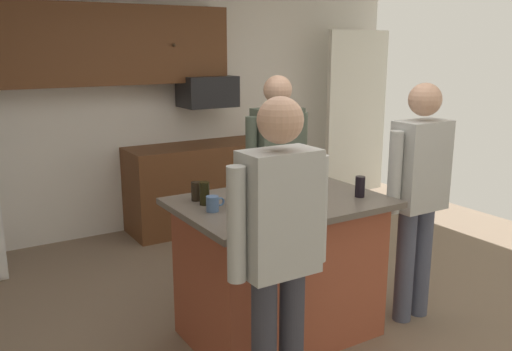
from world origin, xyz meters
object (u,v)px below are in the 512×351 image
Objects in this scene: kitchen_island at (280,267)px; mug_ceramic_white at (213,204)px; mug_blue_stoneware at (255,187)px; person_guest_by_door at (419,187)px; glass_pilsner at (232,194)px; glass_dark_ale at (197,191)px; glass_short_whisky at (204,193)px; tumbler_amber at (360,187)px; person_elder_center at (277,166)px; serving_tray at (276,199)px; microwave_over_range at (207,91)px; glass_stout_tall at (282,199)px; person_guest_left at (279,243)px.

mug_ceramic_white is (-0.48, 0.01, 0.52)m from kitchen_island.
mug_ceramic_white is at bearing -155.10° from mug_blue_stoneware.
person_guest_by_door is 13.50× the size of mug_blue_stoneware.
glass_dark_ale is at bearing 118.29° from glass_pilsner.
glass_short_whisky is (-1.41, 0.47, 0.05)m from person_guest_by_door.
person_guest_by_door reaches higher than mug_blue_stoneware.
person_elder_center is at bearing 91.62° from tumbler_amber.
mug_blue_stoneware is at bearing 24.90° from mug_ceramic_white.
glass_dark_ale is (-0.92, -0.45, 0.03)m from person_elder_center.
serving_tray is (0.43, -0.03, -0.03)m from mug_ceramic_white.
microwave_over_range reaches higher than tumbler_amber.
microwave_over_range is 0.33× the size of person_guest_by_door.
microwave_over_range is 2.78m from glass_stout_tall.
microwave_over_range reaches higher than kitchen_island.
glass_stout_tall is (0.35, 0.48, 0.05)m from person_guest_left.
glass_dark_ale is (-0.32, 0.51, -0.02)m from glass_stout_tall.
tumbler_amber is at bearing -12.82° from mug_ceramic_white.
mug_blue_stoneware is at bearing 108.96° from kitchen_island.
glass_short_whisky is 0.33× the size of serving_tray.
kitchen_island is at bearing -106.03° from microwave_over_range.
person_guest_by_door reaches higher than glass_dark_ale.
mug_ceramic_white is (0.01, 0.72, 0.02)m from person_guest_left.
kitchen_island is 8.76× the size of glass_pilsner.
tumbler_amber is 1.02m from glass_short_whisky.
person_guest_by_door is at bearing -26.56° from mug_blue_stoneware.
person_elder_center is at bearing -47.10° from person_guest_by_door.
person_elder_center is 3.86× the size of serving_tray.
person_elder_center reaches higher than serving_tray.
glass_pilsner is (-0.19, 0.27, -0.01)m from glass_stout_tall.
kitchen_island is 0.73m from glass_short_whisky.
glass_stout_tall is at bearing -50.78° from glass_short_whisky.
microwave_over_range reaches higher than glass_stout_tall.
serving_tray is at bearing -84.99° from mug_blue_stoneware.
glass_pilsner reaches higher than serving_tray.
person_elder_center is 1.09m from glass_short_whisky.
serving_tray is (-0.73, -2.40, -0.48)m from microwave_over_range.
glass_dark_ale is at bearing 169.18° from mug_blue_stoneware.
glass_dark_ale is (-0.46, 0.28, 0.53)m from kitchen_island.
glass_dark_ale is (0.03, 0.99, 0.03)m from person_guest_left.
person_guest_by_door is at bearing -15.95° from serving_tray.
person_guest_by_door is 13.84× the size of glass_dark_ale.
glass_short_whisky is 0.15m from mug_ceramic_white.
person_elder_center is 11.65× the size of glass_short_whisky.
mug_blue_stoneware is (-0.07, 0.20, 0.52)m from kitchen_island.
person_elder_center reaches higher than glass_dark_ale.
microwave_over_range is 3.84× the size of glass_short_whisky.
glass_dark_ale reaches higher than mug_blue_stoneware.
mug_blue_stoneware is 0.46m from mug_ceramic_white.
microwave_over_range is 1.73m from person_elder_center.
mug_ceramic_white is at bearing 33.79° from person_guest_left.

